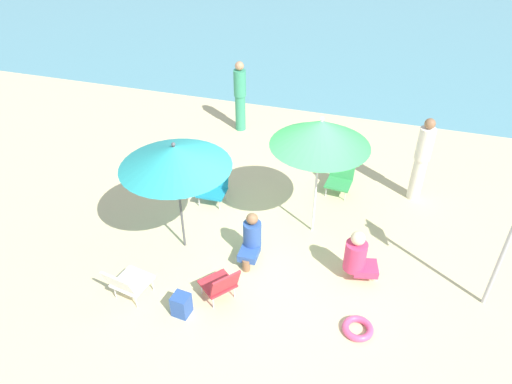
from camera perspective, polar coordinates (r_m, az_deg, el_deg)
ground_plane at (r=7.81m, az=3.20°, el=-7.05°), size 40.00×40.00×0.00m
sea_water at (r=19.54m, az=13.40°, el=19.06°), size 40.00×16.00×0.01m
umbrella_green at (r=7.18m, az=7.81°, el=7.03°), size 1.55×1.55×2.16m
umbrella_teal at (r=6.97m, az=-9.76°, el=4.23°), size 1.67×1.67×1.95m
beach_chair_a at (r=6.84m, az=-4.23°, el=-11.00°), size 0.67×0.66×0.62m
beach_chair_b at (r=8.75m, az=-5.11°, el=0.86°), size 0.51×0.54×0.63m
beach_chair_c at (r=7.07m, az=-15.28°, el=-10.48°), size 0.58×0.63×0.62m
beach_chair_d at (r=9.11m, az=10.13°, el=1.78°), size 0.51×0.58×0.59m
person_a at (r=8.98m, az=19.31°, el=3.73°), size 0.28×0.28×1.64m
person_b at (r=7.23m, az=12.22°, el=-7.63°), size 0.56×0.40×0.90m
person_c at (r=10.89m, az=-1.93°, el=11.49°), size 0.28×0.28×1.64m
person_d at (r=7.41m, az=-0.57°, el=-5.61°), size 0.30×0.54×0.85m
swim_ring at (r=6.82m, az=12.16°, el=-15.78°), size 0.43×0.43×0.10m
beach_bag at (r=6.86m, az=-8.98°, el=-13.27°), size 0.25×0.25×0.34m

